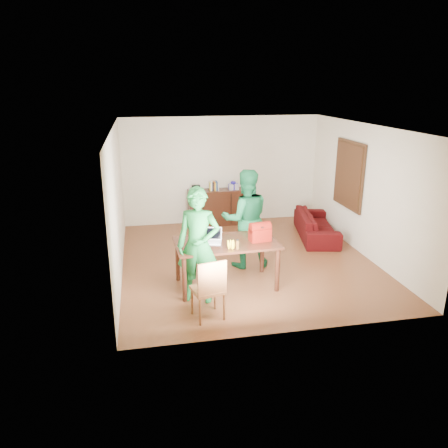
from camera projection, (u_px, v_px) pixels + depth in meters
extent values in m
cube|color=#4C2313|center=(247.00, 263.00, 8.99)|extent=(5.00, 5.50, 0.10)
cube|color=white|center=(249.00, 124.00, 8.12)|extent=(5.00, 5.50, 0.10)
cube|color=beige|center=(221.00, 170.00, 11.17)|extent=(5.00, 0.10, 2.70)
cube|color=beige|center=(298.00, 247.00, 5.94)|extent=(5.00, 0.10, 2.70)
cube|color=beige|center=(114.00, 203.00, 8.09)|extent=(0.10, 5.50, 2.70)
cube|color=beige|center=(368.00, 191.00, 9.02)|extent=(0.10, 5.50, 2.70)
cube|color=#3F2614|center=(349.00, 175.00, 9.59)|extent=(0.04, 1.28, 1.48)
cube|color=#543719|center=(348.00, 175.00, 9.59)|extent=(0.01, 1.18, 1.36)
cube|color=black|center=(216.00, 207.00, 11.14)|extent=(1.40, 0.45, 0.90)
cube|color=black|center=(196.00, 188.00, 10.89)|extent=(0.20, 0.14, 0.14)
cube|color=silver|center=(233.00, 186.00, 11.06)|extent=(0.24, 0.22, 0.14)
ellipsoid|color=#2419A5|center=(233.00, 182.00, 11.03)|extent=(0.14, 0.14, 0.07)
cube|color=black|center=(226.00, 243.00, 7.62)|extent=(1.82, 1.07, 0.04)
cylinder|color=black|center=(184.00, 279.00, 7.18)|extent=(0.08, 0.08, 0.79)
cylinder|color=black|center=(277.00, 270.00, 7.54)|extent=(0.08, 0.08, 0.79)
cylinder|color=black|center=(178.00, 260.00, 7.96)|extent=(0.08, 0.08, 0.79)
cylinder|color=black|center=(262.00, 252.00, 8.32)|extent=(0.08, 0.08, 0.79)
cube|color=brown|center=(208.00, 290.00, 6.67)|extent=(0.53, 0.52, 0.05)
cube|color=brown|center=(212.00, 278.00, 6.41)|extent=(0.45, 0.13, 0.51)
imported|color=#145C24|center=(198.00, 246.00, 7.07)|extent=(0.82, 0.67, 1.93)
imported|color=#135930|center=(245.00, 219.00, 8.45)|extent=(0.97, 0.77, 1.94)
cube|color=white|center=(212.00, 242.00, 7.56)|extent=(0.38, 0.31, 0.02)
cube|color=black|center=(211.00, 236.00, 7.53)|extent=(0.34, 0.16, 0.21)
cylinder|color=#5A3614|center=(237.00, 244.00, 7.26)|extent=(0.07, 0.07, 0.17)
cube|color=maroon|center=(260.00, 233.00, 7.63)|extent=(0.39, 0.26, 0.27)
imported|color=#40080E|center=(316.00, 225.00, 10.26)|extent=(1.16, 2.09, 0.58)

